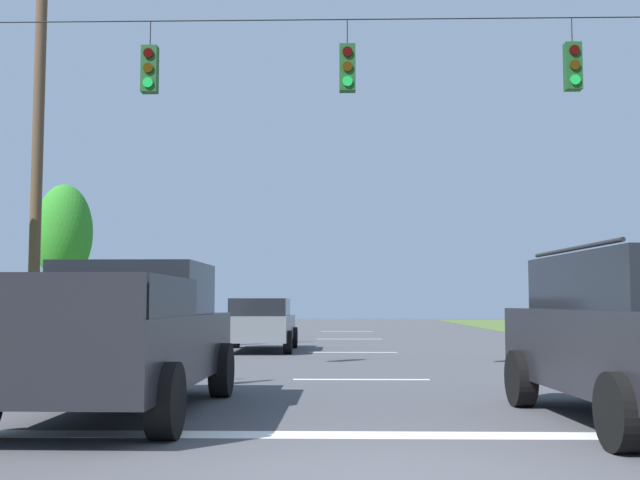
% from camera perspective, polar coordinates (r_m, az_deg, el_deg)
% --- Properties ---
extents(stop_bar_stripe, '(13.76, 0.45, 0.01)m').
position_cam_1_polar(stop_bar_stripe, '(8.61, 4.24, -13.98)').
color(stop_bar_stripe, white).
rests_on(stop_bar_stripe, ground).
extents(lane_dash_0, '(2.50, 0.15, 0.01)m').
position_cam_1_polar(lane_dash_0, '(14.56, 3.02, -10.10)').
color(lane_dash_0, white).
rests_on(lane_dash_0, ground).
extents(lane_dash_1, '(2.50, 0.15, 0.01)m').
position_cam_1_polar(lane_dash_1, '(22.26, 2.43, -8.17)').
color(lane_dash_1, white).
rests_on(lane_dash_1, ground).
extents(lane_dash_2, '(2.50, 0.15, 0.01)m').
position_cam_1_polar(lane_dash_2, '(30.16, 2.14, -7.22)').
color(lane_dash_2, white).
rests_on(lane_dash_2, ground).
extents(lane_dash_3, '(2.50, 0.15, 0.01)m').
position_cam_1_polar(lane_dash_3, '(37.87, 1.97, -6.67)').
color(lane_dash_3, white).
rests_on(lane_dash_3, ground).
extents(overhead_signal_span, '(16.53, 0.31, 7.62)m').
position_cam_1_polar(overhead_signal_span, '(15.57, 2.10, 5.60)').
color(overhead_signal_span, '#4F3E21').
rests_on(overhead_signal_span, ground).
extents(pickup_truck, '(2.32, 5.42, 1.95)m').
position_cam_1_polar(pickup_truck, '(10.47, -14.13, -6.87)').
color(pickup_truck, black).
rests_on(pickup_truck, ground).
extents(distant_car_crossing_white, '(2.14, 4.36, 1.52)m').
position_cam_1_polar(distant_car_crossing_white, '(27.04, -18.80, -5.63)').
color(distant_car_crossing_white, silver).
rests_on(distant_car_crossing_white, ground).
extents(distant_car_oncoming, '(2.02, 4.30, 1.52)m').
position_cam_1_polar(distant_car_oncoming, '(23.03, -4.37, -6.08)').
color(distant_car_oncoming, slate).
rests_on(distant_car_oncoming, ground).
extents(utility_pole_near_left, '(0.31, 1.80, 11.29)m').
position_cam_1_polar(utility_pole_near_left, '(23.15, -19.90, 5.80)').
color(utility_pole_near_left, brown).
rests_on(utility_pole_near_left, ground).
extents(tree_roadside_right, '(2.43, 2.43, 6.48)m').
position_cam_1_polar(tree_roadside_right, '(35.37, -18.17, 0.42)').
color(tree_roadside_right, brown).
rests_on(tree_roadside_right, ground).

